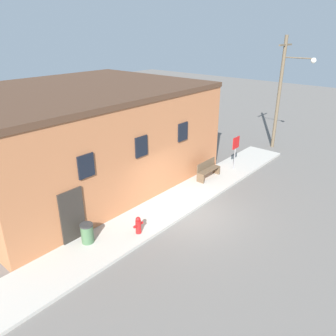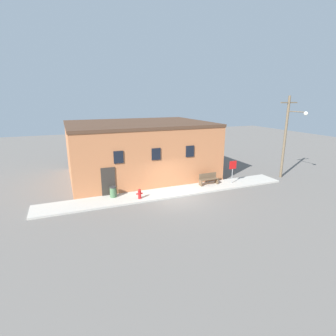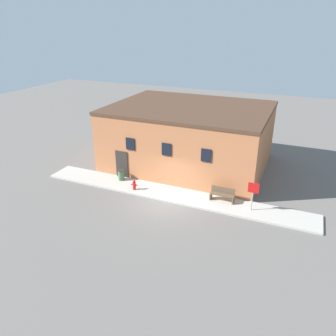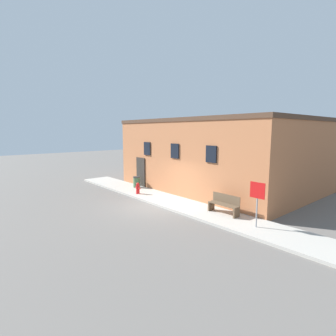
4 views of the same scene
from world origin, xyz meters
name	(u,v)px [view 3 (image 3 of 4)]	position (x,y,z in m)	size (l,w,h in m)	color
ground_plane	(165,202)	(0.00, 0.00, 0.00)	(80.00, 80.00, 0.00)	#66605B
sidewalk	(171,194)	(0.00, 1.06, 0.06)	(19.40, 2.13, 0.13)	#B2ADA3
brick_building	(189,136)	(-0.80, 6.83, 2.46)	(12.41, 9.52, 4.92)	#B26B42
fire_hydrant	(134,185)	(-2.61, 0.56, 0.48)	(0.47, 0.22, 0.72)	red
stop_sign	(253,191)	(5.50, 1.00, 1.46)	(0.67, 0.06, 1.91)	gray
bench	(222,194)	(3.50, 1.46, 0.59)	(1.59, 0.44, 0.94)	brown
trash_bin	(121,175)	(-4.28, 1.58, 0.51)	(0.49, 0.49, 0.77)	#426642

